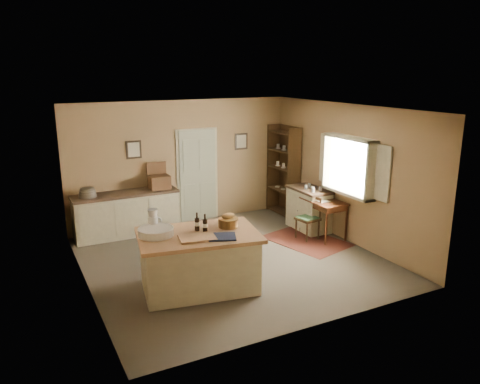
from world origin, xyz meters
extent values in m
plane|color=#605749|center=(0.00, 0.00, 0.00)|extent=(5.00, 5.00, 0.00)
cube|color=#90724E|center=(0.00, 2.50, 1.35)|extent=(5.00, 0.10, 2.70)
cube|color=#90724E|center=(0.00, -2.50, 1.35)|extent=(5.00, 0.10, 2.70)
cube|color=#90724E|center=(-2.50, 0.00, 1.35)|extent=(0.10, 5.00, 2.70)
cube|color=#90724E|center=(2.50, 0.00, 1.35)|extent=(0.10, 5.00, 2.70)
plane|color=silver|center=(0.00, 0.00, 2.70)|extent=(5.00, 5.00, 0.00)
cube|color=#A2A78C|center=(0.35, 2.47, 1.05)|extent=(0.97, 0.06, 2.11)
cube|color=black|center=(-1.05, 2.48, 1.72)|extent=(0.32, 0.02, 0.38)
cube|color=beige|center=(-1.05, 2.47, 1.72)|extent=(0.24, 0.01, 0.30)
cube|color=black|center=(1.45, 2.48, 1.72)|extent=(0.32, 0.02, 0.38)
cube|color=beige|center=(1.45, 2.47, 1.72)|extent=(0.24, 0.01, 0.30)
cube|color=beige|center=(2.38, -0.20, 1.02)|extent=(0.25, 1.32, 0.06)
cube|color=beige|center=(2.38, -0.20, 2.08)|extent=(0.25, 1.32, 0.06)
cube|color=white|center=(2.50, -0.20, 1.55)|extent=(0.01, 1.20, 1.00)
cube|color=beige|center=(2.46, -1.02, 1.55)|extent=(0.04, 0.35, 1.00)
cube|color=beige|center=(2.46, 0.62, 1.55)|extent=(0.04, 0.35, 1.00)
cube|color=beige|center=(-0.94, -0.76, 0.42)|extent=(1.85, 1.34, 0.85)
cube|color=#AB7450|center=(-0.94, -0.76, 0.88)|extent=(2.00, 1.48, 0.06)
cylinder|color=white|center=(-1.55, -0.56, 0.96)|extent=(0.53, 0.53, 0.11)
cube|color=#AB7450|center=(-1.05, -0.97, 0.92)|extent=(0.59, 0.46, 0.03)
cube|color=black|center=(-0.71, -1.09, 0.92)|extent=(0.52, 0.47, 0.02)
cylinder|color=brown|center=(-0.41, -0.69, 0.98)|extent=(0.32, 0.32, 0.14)
cylinder|color=black|center=(-0.91, -0.64, 1.05)|extent=(0.07, 0.07, 0.29)
cylinder|color=black|center=(-0.83, -0.76, 1.05)|extent=(0.07, 0.07, 0.29)
cube|color=beige|center=(-1.35, 2.20, 0.42)|extent=(2.09, 0.57, 0.85)
cube|color=#332319|center=(-1.35, 2.20, 0.88)|extent=(2.13, 0.60, 0.05)
cube|color=#472C19|center=(-0.62, 2.20, 1.04)|extent=(0.42, 0.31, 0.28)
cylinder|color=#59544F|center=(-2.08, 2.20, 0.99)|extent=(0.36, 0.36, 0.18)
cube|color=#481710|center=(1.75, 0.20, 0.00)|extent=(1.46, 1.82, 0.01)
cube|color=#34180C|center=(2.20, 0.28, 0.75)|extent=(0.57, 0.94, 0.03)
cube|color=#34180C|center=(2.20, 0.28, 0.68)|extent=(0.51, 0.88, 0.10)
cube|color=silver|center=(2.15, 0.28, 0.77)|extent=(0.22, 0.30, 0.01)
cylinder|color=black|center=(2.30, 0.54, 0.79)|extent=(0.05, 0.05, 0.05)
cylinder|color=#34180C|center=(1.95, -0.15, 0.36)|extent=(0.04, 0.04, 0.72)
cylinder|color=#34180C|center=(2.45, -0.15, 0.36)|extent=(0.04, 0.04, 0.72)
cylinder|color=#34180C|center=(1.95, 0.71, 0.36)|extent=(0.04, 0.04, 0.72)
cylinder|color=#34180C|center=(2.45, 0.71, 0.36)|extent=(0.04, 0.04, 0.72)
cube|color=beige|center=(2.20, 0.78, 0.42)|extent=(0.53, 0.97, 0.85)
cube|color=#332319|center=(2.20, 0.78, 0.88)|extent=(0.56, 1.01, 0.05)
cylinder|color=silver|center=(2.17, 0.64, 0.95)|extent=(0.23, 0.23, 0.09)
cube|color=#322111|center=(2.31, 1.55, 1.04)|extent=(0.35, 0.04, 2.08)
cube|color=#322111|center=(2.31, 2.44, 1.04)|extent=(0.35, 0.04, 2.08)
cube|color=#322111|center=(2.48, 1.99, 1.04)|extent=(0.02, 0.94, 2.08)
cube|color=#322111|center=(2.31, 1.99, 0.05)|extent=(0.35, 0.90, 0.03)
cube|color=#322111|center=(2.31, 1.99, 0.57)|extent=(0.35, 0.90, 0.03)
cube|color=#322111|center=(2.31, 1.99, 1.09)|extent=(0.35, 0.90, 0.03)
cube|color=#322111|center=(2.31, 1.99, 1.51)|extent=(0.35, 0.90, 0.03)
cube|color=#322111|center=(2.31, 1.99, 1.92)|extent=(0.35, 0.90, 0.03)
cylinder|color=white|center=(2.31, 1.99, 1.15)|extent=(0.12, 0.12, 0.11)
camera|label=1|loc=(-3.43, -7.04, 3.33)|focal=35.00mm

